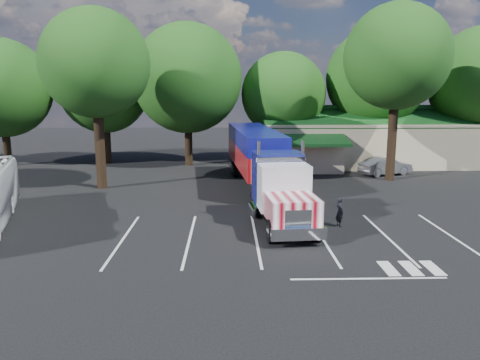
{
  "coord_description": "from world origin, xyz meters",
  "views": [
    {
      "loc": [
        -1.35,
        -27.58,
        7.1
      ],
      "look_at": [
        -0.65,
        -1.5,
        2.0
      ],
      "focal_mm": 35.0,
      "sensor_mm": 36.0,
      "label": 1
    }
  ],
  "objects_px": {
    "woman": "(340,212)",
    "silver_sedan": "(385,166)",
    "semi_truck": "(260,158)",
    "bicycle": "(268,177)"
  },
  "relations": [
    {
      "from": "woman",
      "to": "silver_sedan",
      "type": "bearing_deg",
      "value": -40.85
    },
    {
      "from": "semi_truck",
      "to": "silver_sedan",
      "type": "relative_size",
      "value": 4.68
    },
    {
      "from": "bicycle",
      "to": "semi_truck",
      "type": "bearing_deg",
      "value": -118.05
    },
    {
      "from": "woman",
      "to": "bicycle",
      "type": "xyz_separation_m",
      "value": [
        -2.7,
        11.95,
        -0.37
      ]
    },
    {
      "from": "woman",
      "to": "bicycle",
      "type": "height_order",
      "value": "woman"
    },
    {
      "from": "woman",
      "to": "bicycle",
      "type": "bearing_deg",
      "value": -1.56
    },
    {
      "from": "semi_truck",
      "to": "woman",
      "type": "bearing_deg",
      "value": -70.49
    },
    {
      "from": "semi_truck",
      "to": "bicycle",
      "type": "distance_m",
      "value": 4.54
    },
    {
      "from": "woman",
      "to": "silver_sedan",
      "type": "xyz_separation_m",
      "value": [
        7.36,
        14.74,
        -0.04
      ]
    },
    {
      "from": "semi_truck",
      "to": "woman",
      "type": "relative_size",
      "value": 13.52
    }
  ]
}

